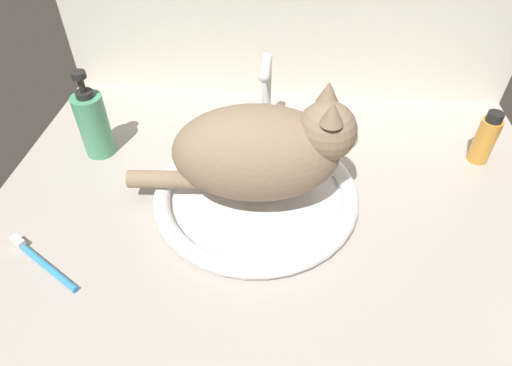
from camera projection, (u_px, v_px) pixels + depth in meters
countertop at (273, 203)px, 81.70cm from camera, size 103.98×74.20×3.00cm
backsplash_wall at (286, 30)px, 98.13cm from camera, size 103.98×2.40×37.04cm
sink_basin at (256, 194)px, 79.49cm from camera, size 37.34×37.34×3.01cm
faucet at (266, 100)px, 92.58cm from camera, size 18.23×10.75×17.25cm
cat at (266, 151)px, 72.60cm from camera, size 39.60×19.24×19.82cm
soap_pump_bottle at (94, 124)px, 85.97cm from camera, size 5.96×5.96×18.37cm
amber_bottle at (485, 139)px, 85.31cm from camera, size 4.03×4.03×11.22cm
toothbrush at (42, 262)px, 69.04cm from camera, size 14.62×9.39×1.70cm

